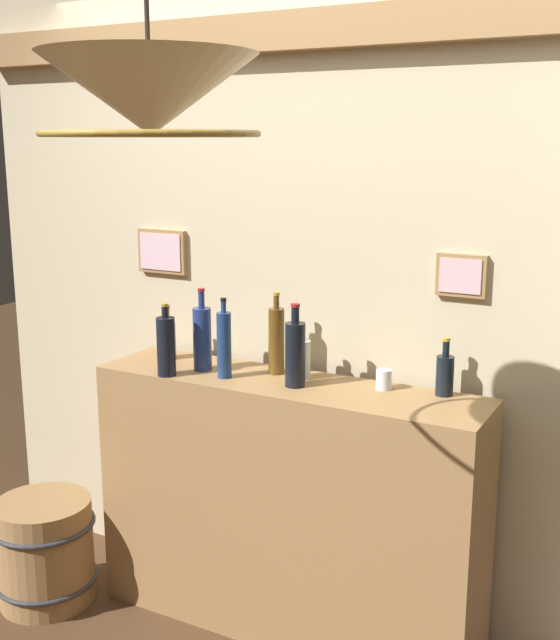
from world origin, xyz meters
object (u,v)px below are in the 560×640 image
object	(u,v)px
liquor_bottle_rum	(166,346)
liquor_bottle_brandy	(301,358)
liquor_bottle_vodka	(445,374)
liquor_bottle_port	(202,338)
wooden_barrel	(45,551)
liquor_bottle_mezcal	(224,344)
glass_tumbler_rocks	(384,379)
pendant_lamp	(150,98)
liquor_bottle_vermouth	(168,339)
liquor_bottle_rye	(295,353)
liquor_bottle_scotch	(276,340)

from	to	relation	value
liquor_bottle_rum	liquor_bottle_brandy	xyz separation A→B (m)	(0.47, 0.21, -0.04)
liquor_bottle_vodka	liquor_bottle_rum	world-z (taller)	liquor_bottle_rum
liquor_bottle_port	wooden_barrel	size ratio (longest dim) A/B	0.73
liquor_bottle_mezcal	glass_tumbler_rocks	xyz separation A→B (m)	(0.59, 0.15, -0.10)
glass_tumbler_rocks	pendant_lamp	world-z (taller)	pendant_lamp
liquor_bottle_port	pendant_lamp	size ratio (longest dim) A/B	0.61
liquor_bottle_rum	liquor_bottle_brandy	bearing A→B (deg)	24.12
liquor_bottle_vermouth	glass_tumbler_rocks	distance (m)	0.95
liquor_bottle_vermouth	liquor_bottle_vodka	world-z (taller)	liquor_bottle_vermouth
liquor_bottle_rye	liquor_bottle_vodka	distance (m)	0.54
wooden_barrel	liquor_bottle_vermouth	bearing A→B (deg)	43.85
liquor_bottle_port	liquor_bottle_mezcal	bearing A→B (deg)	-19.92
liquor_bottle_brandy	liquor_bottle_mezcal	bearing A→B (deg)	-154.12
liquor_bottle_scotch	liquor_bottle_port	size ratio (longest dim) A/B	0.98
liquor_bottle_vodka	wooden_barrel	xyz separation A→B (m)	(-1.56, -0.45, -0.88)
liquor_bottle_mezcal	wooden_barrel	xyz separation A→B (m)	(-0.75, -0.26, -0.94)
liquor_bottle_rye	pendant_lamp	distance (m)	1.26
liquor_bottle_mezcal	wooden_barrel	size ratio (longest dim) A/B	0.69
liquor_bottle_port	wooden_barrel	bearing A→B (deg)	-153.42
liquor_bottle_mezcal	pendant_lamp	world-z (taller)	pendant_lamp
liquor_bottle_mezcal	wooden_barrel	distance (m)	1.23
liquor_bottle_mezcal	liquor_bottle_rum	size ratio (longest dim) A/B	1.09
liquor_bottle_mezcal	liquor_bottle_vermouth	bearing A→B (deg)	161.54
liquor_bottle_vodka	liquor_bottle_brandy	size ratio (longest dim) A/B	1.04
liquor_bottle_vodka	liquor_bottle_brandy	bearing A→B (deg)	-173.48
liquor_bottle_mezcal	pendant_lamp	distance (m)	1.28
liquor_bottle_vodka	liquor_bottle_brandy	xyz separation A→B (m)	(-0.54, -0.06, -0.00)
liquor_bottle_port	wooden_barrel	world-z (taller)	liquor_bottle_port
glass_tumbler_rocks	liquor_bottle_vermouth	bearing A→B (deg)	-177.93
liquor_bottle_vodka	pendant_lamp	bearing A→B (deg)	-112.63
liquor_bottle_rye	liquor_bottle_mezcal	distance (m)	0.29
liquor_bottle_vodka	glass_tumbler_rocks	size ratio (longest dim) A/B	2.87
liquor_bottle_brandy	glass_tumbler_rocks	world-z (taller)	liquor_bottle_brandy
liquor_bottle_rum	wooden_barrel	size ratio (longest dim) A/B	0.64
glass_tumbler_rocks	wooden_barrel	world-z (taller)	glass_tumbler_rocks
pendant_lamp	wooden_barrel	world-z (taller)	pendant_lamp
liquor_bottle_port	liquor_bottle_brandy	distance (m)	0.41
liquor_bottle_scotch	wooden_barrel	xyz separation A→B (m)	(-0.90, -0.40, -0.94)
liquor_bottle_port	pendant_lamp	bearing A→B (deg)	-61.94
liquor_bottle_rye	liquor_bottle_vermouth	world-z (taller)	liquor_bottle_rye
liquor_bottle_mezcal	liquor_bottle_port	bearing A→B (deg)	160.08
liquor_bottle_rye	liquor_bottle_port	xyz separation A→B (m)	(-0.42, 0.02, 0.00)
liquor_bottle_scotch	liquor_bottle_vodka	bearing A→B (deg)	4.03
liquor_bottle_port	pendant_lamp	world-z (taller)	pendant_lamp
glass_tumbler_rocks	liquor_bottle_scotch	bearing A→B (deg)	-178.87
liquor_bottle_brandy	wooden_barrel	xyz separation A→B (m)	(-1.01, -0.39, -0.88)
liquor_bottle_scotch	liquor_bottle_vermouth	xyz separation A→B (m)	(-0.50, -0.03, -0.05)
pendant_lamp	liquor_bottle_scotch	bearing A→B (deg)	101.77
liquor_bottle_vodka	glass_tumbler_rocks	bearing A→B (deg)	-170.09
pendant_lamp	wooden_barrel	xyz separation A→B (m)	(-1.11, 0.62, -1.79)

